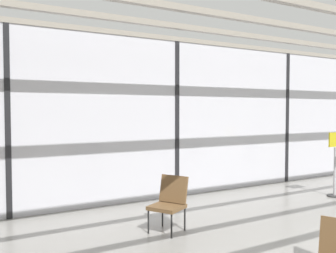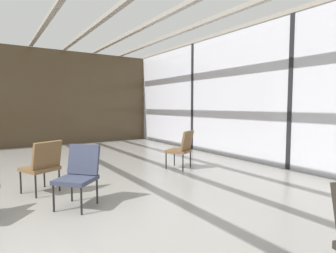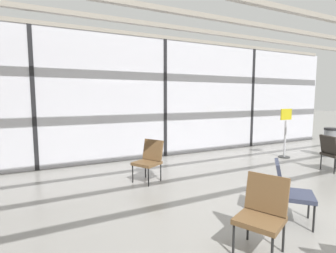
# 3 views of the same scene
# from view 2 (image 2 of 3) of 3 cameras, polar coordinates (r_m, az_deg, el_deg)

# --- Properties ---
(ground_plane) EXTENTS (60.00, 60.00, 0.00)m
(ground_plane) POSITION_cam_2_polar(r_m,az_deg,el_deg) (3.88, -25.43, -17.79)
(ground_plane) COLOR gray
(glass_curtain_wall) EXTENTS (14.00, 0.08, 3.46)m
(glass_curtain_wall) POSITION_cam_2_polar(r_m,az_deg,el_deg) (6.69, 24.54, 6.50)
(glass_curtain_wall) COLOR silver
(glass_curtain_wall) RESTS_ON ground
(window_mullion_0) EXTENTS (0.10, 0.12, 3.46)m
(window_mullion_0) POSITION_cam_2_polar(r_m,az_deg,el_deg) (9.06, 5.35, 6.23)
(window_mullion_0) COLOR black
(window_mullion_0) RESTS_ON ground
(window_mullion_1) EXTENTS (0.10, 0.12, 3.46)m
(window_mullion_1) POSITION_cam_2_polar(r_m,az_deg,el_deg) (6.69, 24.54, 6.50)
(window_mullion_1) COLOR black
(window_mullion_1) RESTS_ON ground
(side_wall_left_panels) EXTENTS (0.10, 11.20, 3.46)m
(side_wall_left_panels) POSITION_cam_2_polar(r_m,az_deg,el_deg) (10.72, -22.39, 5.63)
(side_wall_left_panels) COLOR #473823
(side_wall_left_panels) RESTS_ON ground
(lounge_chair_0) EXTENTS (0.71, 0.71, 0.87)m
(lounge_chair_0) POSITION_cam_2_polar(r_m,az_deg,el_deg) (4.13, -18.20, -9.03)
(lounge_chair_0) COLOR #33384C
(lounge_chair_0) RESTS_ON ground
(lounge_chair_1) EXTENTS (0.68, 0.65, 0.87)m
(lounge_chair_1) POSITION_cam_2_polar(r_m,az_deg,el_deg) (4.90, -24.85, -7.10)
(lounge_chair_1) COLOR brown
(lounge_chair_1) RESTS_ON ground
(lounge_chair_4) EXTENTS (0.69, 0.67, 0.87)m
(lounge_chair_4) POSITION_cam_2_polar(r_m,az_deg,el_deg) (6.19, 2.96, -4.36)
(lounge_chair_4) COLOR brown
(lounge_chair_4) RESTS_ON ground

